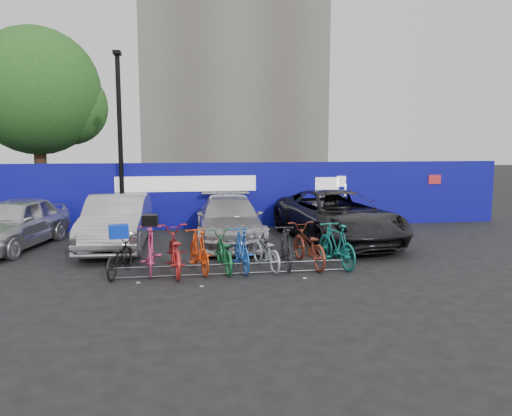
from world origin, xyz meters
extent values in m
plane|color=black|center=(0.00, 0.00, 0.00)|extent=(100.00, 100.00, 0.00)
cube|color=#0D0A95|center=(0.00, 6.00, 1.20)|extent=(22.00, 0.15, 2.40)
cube|color=white|center=(-1.00, 5.90, 1.65)|extent=(5.00, 0.02, 0.55)
cube|color=white|center=(4.20, 5.90, 1.55)|extent=(1.20, 0.02, 0.90)
cube|color=red|center=(8.50, 5.90, 1.70)|extent=(0.50, 0.02, 0.35)
cylinder|color=#382314|center=(-7.00, 10.00, 2.00)|extent=(0.50, 0.50, 4.00)
sphere|color=#1D4C17|center=(-7.00, 10.00, 5.20)|extent=(5.20, 5.20, 5.20)
sphere|color=#1D4C17|center=(-5.80, 10.30, 4.60)|extent=(3.20, 3.20, 3.20)
cylinder|color=black|center=(-3.20, 5.40, 3.00)|extent=(0.16, 0.16, 6.00)
cube|color=black|center=(-3.20, 5.40, 6.05)|extent=(0.25, 0.50, 0.12)
cylinder|color=#595B60|center=(0.00, -0.60, 0.28)|extent=(5.60, 0.03, 0.03)
cylinder|color=#595B60|center=(0.00, -0.60, 0.05)|extent=(5.60, 0.03, 0.03)
cylinder|color=#595B60|center=(-2.60, -0.60, 0.14)|extent=(0.03, 0.03, 0.28)
cylinder|color=#595B60|center=(-1.30, -0.60, 0.14)|extent=(0.03, 0.03, 0.28)
cylinder|color=#595B60|center=(0.00, -0.60, 0.14)|extent=(0.03, 0.03, 0.28)
cylinder|color=#595B60|center=(1.30, -0.60, 0.14)|extent=(0.03, 0.03, 0.28)
cylinder|color=#595B60|center=(2.60, -0.60, 0.14)|extent=(0.03, 0.03, 0.28)
imported|color=silver|center=(-6.15, 3.44, 0.76)|extent=(2.76, 4.75, 1.52)
imported|color=#AFAFB4|center=(-3.10, 3.03, 0.79)|extent=(1.80, 4.83, 1.58)
imported|color=#A8A8AD|center=(0.28, 3.32, 0.72)|extent=(2.19, 5.02, 1.44)
imported|color=black|center=(3.66, 2.98, 0.80)|extent=(3.31, 6.03, 1.60)
imported|color=black|center=(-2.68, -0.14, 0.45)|extent=(0.96, 1.79, 0.89)
imported|color=#E93E7F|center=(-1.95, -0.04, 0.58)|extent=(0.63, 1.94, 1.15)
imported|color=red|center=(-1.39, -0.16, 0.55)|extent=(0.93, 2.17, 1.11)
imported|color=#F3430E|center=(-0.80, -0.14, 0.52)|extent=(0.85, 1.81, 1.05)
imported|color=#166D36|center=(-0.21, -0.07, 0.48)|extent=(0.82, 1.87, 0.95)
imported|color=blue|center=(0.24, -0.17, 0.53)|extent=(0.61, 1.78, 1.05)
imported|color=#B0B3B8|center=(0.84, -0.08, 0.46)|extent=(0.97, 1.84, 0.92)
imported|color=#232325|center=(1.39, 0.00, 0.51)|extent=(0.60, 1.74, 1.03)
imported|color=maroon|center=(1.97, 0.03, 0.53)|extent=(0.97, 2.10, 1.06)
imported|color=#157A73|center=(2.65, -0.14, 0.56)|extent=(0.89, 1.94, 1.12)
cube|color=#072ED5|center=(-2.68, -0.14, 1.05)|extent=(0.50, 0.42, 0.31)
cube|color=black|center=(-1.95, -0.04, 1.28)|extent=(0.38, 0.35, 0.26)
camera|label=1|loc=(-1.21, -12.06, 3.15)|focal=35.00mm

